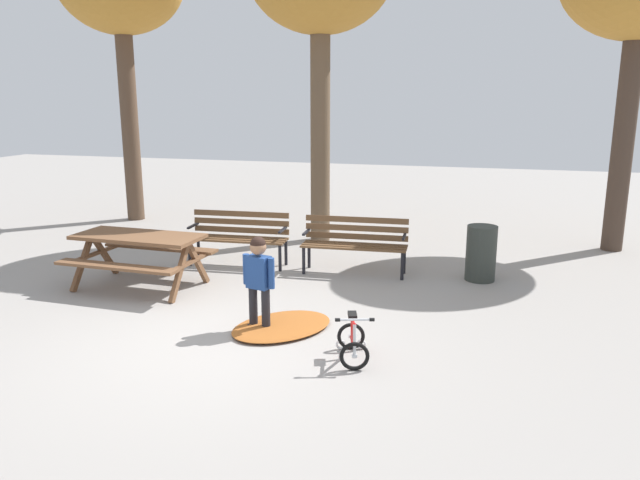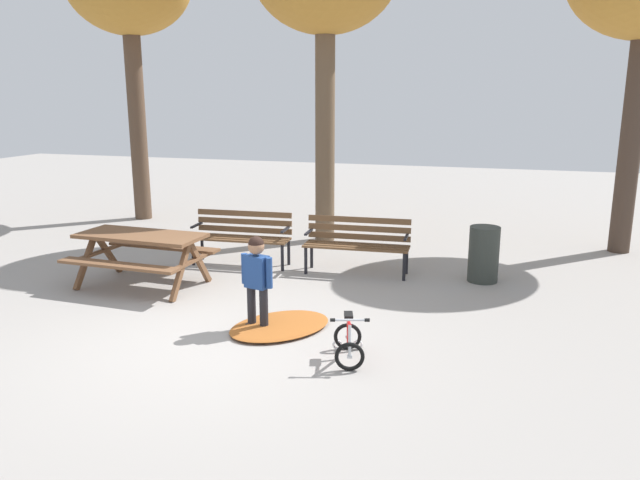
% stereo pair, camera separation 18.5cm
% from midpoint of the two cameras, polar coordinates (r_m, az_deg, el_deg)
% --- Properties ---
extents(ground, '(36.00, 36.00, 0.00)m').
position_cam_midpoint_polar(ground, '(7.04, -9.27, -9.19)').
color(ground, gray).
extents(picnic_table, '(1.85, 1.41, 0.79)m').
position_cam_midpoint_polar(picnic_table, '(9.02, -15.74, -0.52)').
color(picnic_table, brown).
rests_on(picnic_table, ground).
extents(park_bench_far_left, '(1.63, 0.56, 0.85)m').
position_cam_midpoint_polar(park_bench_far_left, '(9.92, -6.75, 0.64)').
color(park_bench_far_left, brown).
rests_on(park_bench_far_left, ground).
extents(park_bench_left, '(1.62, 0.55, 0.85)m').
position_cam_midpoint_polar(park_bench_left, '(9.38, 4.06, -0.05)').
color(park_bench_left, brown).
rests_on(park_bench_left, ground).
extents(child_standing, '(0.42, 0.22, 1.12)m').
position_cam_midpoint_polar(child_standing, '(7.07, -5.15, -3.26)').
color(child_standing, black).
rests_on(child_standing, ground).
extents(kids_bicycle, '(0.49, 0.62, 0.54)m').
position_cam_midpoint_polar(kids_bicycle, '(6.41, 3.52, -9.41)').
color(kids_bicycle, black).
rests_on(kids_bicycle, ground).
extents(leaf_pile, '(1.46, 1.55, 0.07)m').
position_cam_midpoint_polar(leaf_pile, '(7.28, -3.02, -7.96)').
color(leaf_pile, '#9E5623').
rests_on(leaf_pile, ground).
extents(trash_bin, '(0.44, 0.44, 0.82)m').
position_cam_midpoint_polar(trash_bin, '(9.29, 15.55, -1.28)').
color(trash_bin, '#2D332D').
rests_on(trash_bin, ground).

